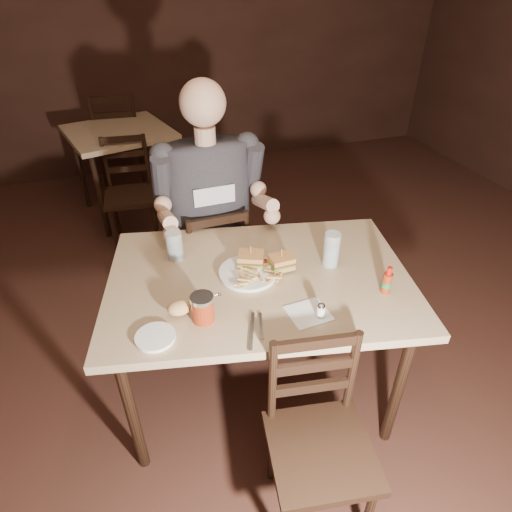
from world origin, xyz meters
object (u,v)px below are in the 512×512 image
object	(u,v)px
bg_table	(120,140)
diner	(210,185)
syrup_dispenser	(203,308)
glass_left	(175,246)
glass_right	(331,249)
bg_chair_far	(120,141)
hot_sauce	(387,280)
chair_near	(321,451)
dinner_plate	(248,273)
main_table	(259,289)
bg_chair_near	(131,196)
chair_far	(213,263)
side_plate	(156,338)

from	to	relation	value
bg_table	diner	distance (m)	1.76
bg_table	diner	world-z (taller)	diner
syrup_dispenser	glass_left	bearing A→B (deg)	105.62
glass_left	glass_right	world-z (taller)	glass_right
diner	syrup_dispenser	world-z (taller)	diner
bg_chair_far	hot_sauce	size ratio (longest dim) A/B	7.47
chair_near	dinner_plate	xyz separation A→B (m)	(-0.06, 0.69, 0.36)
bg_table	syrup_dispenser	xyz separation A→B (m)	(0.17, -2.49, 0.15)
main_table	hot_sauce	bearing A→B (deg)	-29.74
bg_chair_near	main_table	bearing A→B (deg)	-69.31
chair_far	bg_chair_near	bearing A→B (deg)	-71.30
main_table	bg_table	xyz separation A→B (m)	(-0.47, 2.29, -0.02)
syrup_dispenser	main_table	bearing A→B (deg)	44.61
bg_chair_near	glass_right	bearing A→B (deg)	-59.63
main_table	bg_table	distance (m)	2.34
glass_right	syrup_dispenser	world-z (taller)	glass_right
main_table	glass_left	distance (m)	0.45
bg_table	hot_sauce	distance (m)	2.74
bg_chair_near	hot_sauce	bearing A→B (deg)	-59.31
chair_far	side_plate	world-z (taller)	chair_far
dinner_plate	glass_left	world-z (taller)	glass_left
diner	syrup_dispenser	bearing A→B (deg)	-107.44
glass_left	glass_right	size ratio (longest dim) A/B	0.83
main_table	syrup_dispenser	bearing A→B (deg)	-147.27
main_table	bg_table	world-z (taller)	same
bg_chair_near	syrup_dispenser	size ratio (longest dim) A/B	7.21
bg_table	dinner_plate	world-z (taller)	dinner_plate
chair_far	glass_left	size ratio (longest dim) A/B	6.03
chair_near	glass_left	xyz separation A→B (m)	(-0.35, 0.92, 0.42)
syrup_dispenser	side_plate	world-z (taller)	syrup_dispenser
chair_far	syrup_dispenser	bearing A→B (deg)	73.63
chair_far	bg_chair_near	xyz separation A→B (m)	(-0.40, 1.09, 0.00)
bg_table	chair_near	size ratio (longest dim) A/B	1.16
glass_right	hot_sauce	world-z (taller)	glass_right
hot_sauce	bg_table	bearing A→B (deg)	110.23
glass_left	syrup_dispenser	bearing A→B (deg)	-86.26
dinner_plate	glass_right	xyz separation A→B (m)	(0.38, -0.04, 0.08)
diner	glass_right	bearing A→B (deg)	-57.58
diner	side_plate	size ratio (longest dim) A/B	7.17
chair_near	syrup_dispenser	bearing A→B (deg)	133.65
chair_near	bg_chair_near	bearing A→B (deg)	110.76
chair_near	bg_chair_far	distance (m)	3.54
diner	glass_left	xyz separation A→B (m)	(-0.26, -0.33, -0.12)
bg_chair_near	diner	distance (m)	1.33
chair_near	side_plate	bearing A→B (deg)	149.99
main_table	chair_near	distance (m)	0.71
bg_table	dinner_plate	bearing A→B (deg)	-79.28
diner	chair_near	bearing A→B (deg)	-87.21
diner	chair_far	bearing A→B (deg)	90.00
main_table	dinner_plate	size ratio (longest dim) A/B	5.81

